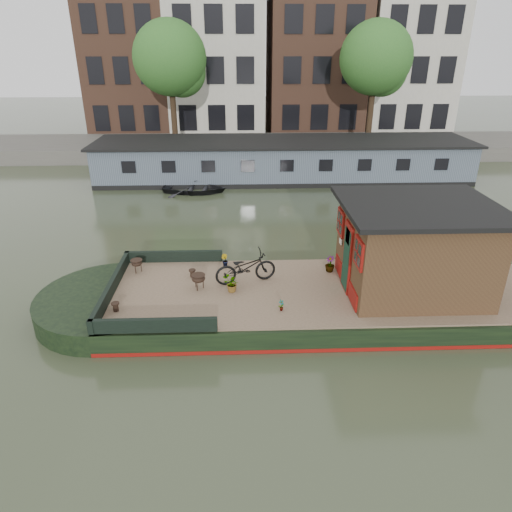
{
  "coord_description": "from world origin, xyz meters",
  "views": [
    {
      "loc": [
        -2.43,
        -10.96,
        6.73
      ],
      "look_at": [
        -2.01,
        0.5,
        1.45
      ],
      "focal_mm": 32.0,
      "sensor_mm": 36.0,
      "label": 1
    }
  ],
  "objects_px": {
    "bicycle": "(246,267)",
    "brazier_front": "(199,282)",
    "dinghy": "(195,186)",
    "brazier_rear": "(137,266)",
    "cabin": "(414,247)"
  },
  "relations": [
    {
      "from": "cabin",
      "to": "brazier_front",
      "type": "relative_size",
      "value": 9.33
    },
    {
      "from": "cabin",
      "to": "brazier_front",
      "type": "xyz_separation_m",
      "value": [
        -5.78,
        0.14,
        -1.01
      ]
    },
    {
      "from": "brazier_rear",
      "to": "dinghy",
      "type": "xyz_separation_m",
      "value": [
        0.79,
        10.26,
        -0.52
      ]
    },
    {
      "from": "cabin",
      "to": "dinghy",
      "type": "bearing_deg",
      "value": 120.92
    },
    {
      "from": "bicycle",
      "to": "brazier_front",
      "type": "height_order",
      "value": "bicycle"
    },
    {
      "from": "brazier_rear",
      "to": "cabin",
      "type": "bearing_deg",
      "value": -9.18
    },
    {
      "from": "bicycle",
      "to": "dinghy",
      "type": "xyz_separation_m",
      "value": [
        -2.4,
        11.01,
        -0.78
      ]
    },
    {
      "from": "brazier_front",
      "to": "brazier_rear",
      "type": "height_order",
      "value": "brazier_front"
    },
    {
      "from": "bicycle",
      "to": "brazier_rear",
      "type": "height_order",
      "value": "bicycle"
    },
    {
      "from": "brazier_front",
      "to": "dinghy",
      "type": "bearing_deg",
      "value": 95.56
    },
    {
      "from": "bicycle",
      "to": "brazier_front",
      "type": "xyz_separation_m",
      "value": [
        -1.3,
        -0.34,
        -0.24
      ]
    },
    {
      "from": "brazier_rear",
      "to": "dinghy",
      "type": "relative_size",
      "value": 0.12
    },
    {
      "from": "cabin",
      "to": "dinghy",
      "type": "relative_size",
      "value": 1.25
    },
    {
      "from": "dinghy",
      "to": "cabin",
      "type": "bearing_deg",
      "value": -141.87
    },
    {
      "from": "dinghy",
      "to": "brazier_front",
      "type": "bearing_deg",
      "value": -167.24
    }
  ]
}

